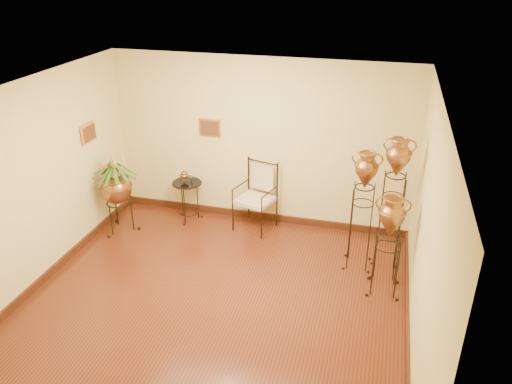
% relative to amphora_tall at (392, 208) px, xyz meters
% --- Properties ---
extents(ground, '(5.00, 5.00, 0.00)m').
position_rel_amphora_tall_xyz_m(ground, '(-2.15, -1.37, -1.06)').
color(ground, '#552314').
rests_on(ground, ground).
extents(room_shell, '(5.02, 5.02, 2.81)m').
position_rel_amphora_tall_xyz_m(room_shell, '(-2.16, -1.37, 0.67)').
color(room_shell, '#D4CD89').
rests_on(room_shell, ground).
extents(amphora_tall, '(0.52, 0.52, 2.08)m').
position_rel_amphora_tall_xyz_m(amphora_tall, '(0.00, 0.00, 0.00)').
color(amphora_tall, black).
rests_on(amphora_tall, ground).
extents(amphora_mid, '(0.45, 0.45, 1.81)m').
position_rel_amphora_tall_xyz_m(amphora_mid, '(-0.39, 0.12, -0.15)').
color(amphora_mid, black).
rests_on(amphora_mid, ground).
extents(amphora_short, '(0.47, 0.47, 1.45)m').
position_rel_amphora_tall_xyz_m(amphora_short, '(0.00, -0.42, -0.34)').
color(amphora_short, black).
rests_on(amphora_short, ground).
extents(planter_urn, '(1.04, 1.04, 1.47)m').
position_rel_amphora_tall_xyz_m(planter_urn, '(-4.30, 0.15, -0.24)').
color(planter_urn, black).
rests_on(planter_urn, ground).
extents(armchair, '(0.77, 0.74, 1.13)m').
position_rel_amphora_tall_xyz_m(armchair, '(-2.15, 0.78, -0.50)').
color(armchair, black).
rests_on(armchair, ground).
extents(side_table, '(0.53, 0.53, 0.90)m').
position_rel_amphora_tall_xyz_m(side_table, '(-3.34, 0.78, -0.69)').
color(side_table, black).
rests_on(side_table, ground).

